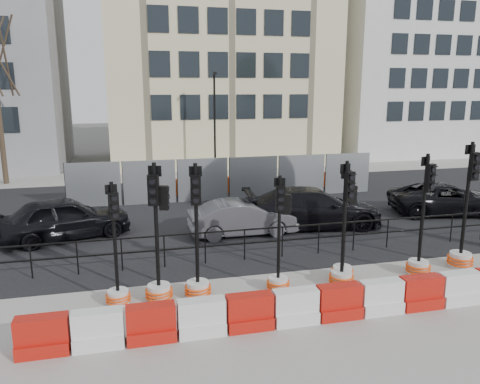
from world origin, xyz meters
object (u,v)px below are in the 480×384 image
object	(u,v)px
traffic_signal_d	(279,264)
car_c	(313,208)
traffic_signal_a	(117,280)
traffic_signal_h	(462,243)
car_a	(64,218)

from	to	relation	value
traffic_signal_d	car_c	xyz separation A→B (m)	(3.01, 5.08, 0.02)
traffic_signal_a	traffic_signal_d	size ratio (longest dim) A/B	1.00
traffic_signal_h	traffic_signal_d	bearing A→B (deg)	177.33
car_a	car_c	bearing A→B (deg)	-111.65
car_a	traffic_signal_d	bearing A→B (deg)	-151.77
traffic_signal_h	car_c	distance (m)	5.48
car_c	car_a	bearing A→B (deg)	91.22
traffic_signal_a	car_a	world-z (taller)	traffic_signal_a
traffic_signal_d	car_a	xyz separation A→B (m)	(-5.85, 5.79, 0.03)
car_a	car_c	xyz separation A→B (m)	(8.85, -0.71, -0.00)
traffic_signal_a	traffic_signal_d	xyz separation A→B (m)	(4.01, -0.16, 0.10)
traffic_signal_d	car_a	size ratio (longest dim) A/B	0.64
traffic_signal_a	car_c	size ratio (longest dim) A/B	0.57
traffic_signal_a	car_a	bearing A→B (deg)	92.58
traffic_signal_d	car_a	world-z (taller)	traffic_signal_d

